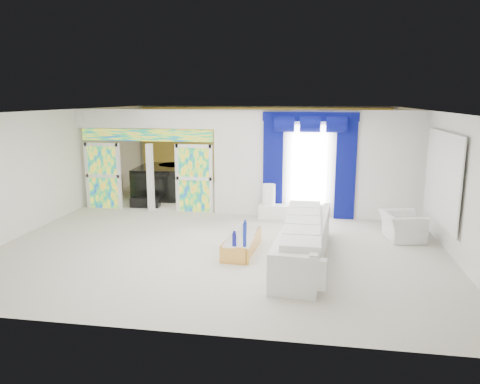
% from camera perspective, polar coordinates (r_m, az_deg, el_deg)
% --- Properties ---
extents(floor, '(12.00, 12.00, 0.00)m').
position_cam_1_polar(floor, '(12.47, -0.47, -3.80)').
color(floor, '#B7AF9E').
rests_on(floor, ground).
extents(dividing_wall, '(5.70, 0.18, 3.00)m').
position_cam_1_polar(dividing_wall, '(12.97, 9.70, 3.41)').
color(dividing_wall, white).
rests_on(dividing_wall, ground).
extents(dividing_header, '(4.30, 0.18, 0.55)m').
position_cam_1_polar(dividing_header, '(13.75, -11.69, 8.93)').
color(dividing_header, white).
rests_on(dividing_header, dividing_wall).
extents(stained_panel_left, '(0.95, 0.04, 2.00)m').
position_cam_1_polar(stained_panel_left, '(14.50, -16.68, 1.95)').
color(stained_panel_left, '#994C3F').
rests_on(stained_panel_left, ground).
extents(stained_panel_right, '(0.95, 0.04, 2.00)m').
position_cam_1_polar(stained_panel_right, '(13.50, -5.73, 1.70)').
color(stained_panel_right, '#994C3F').
rests_on(stained_panel_right, ground).
extents(stained_transom, '(4.00, 0.05, 0.35)m').
position_cam_1_polar(stained_transom, '(13.78, -11.61, 6.96)').
color(stained_transom, '#994C3F').
rests_on(stained_transom, dividing_header).
extents(window_pane, '(1.00, 0.02, 2.30)m').
position_cam_1_polar(window_pane, '(12.88, 8.58, 3.17)').
color(window_pane, white).
rests_on(window_pane, dividing_wall).
extents(blue_drape_left, '(0.55, 0.10, 2.80)m').
position_cam_1_polar(blue_drape_left, '(12.90, 4.13, 3.06)').
color(blue_drape_left, '#05044B').
rests_on(blue_drape_left, ground).
extents(blue_drape_right, '(0.55, 0.10, 2.80)m').
position_cam_1_polar(blue_drape_right, '(12.88, 13.03, 2.77)').
color(blue_drape_right, '#05044B').
rests_on(blue_drape_right, ground).
extents(blue_pelmet, '(2.60, 0.12, 0.25)m').
position_cam_1_polar(blue_pelmet, '(12.72, 8.77, 9.26)').
color(blue_pelmet, '#05044B').
rests_on(blue_pelmet, dividing_wall).
extents(wall_mirror, '(0.04, 2.70, 1.90)m').
position_cam_1_polar(wall_mirror, '(11.36, 23.97, 1.66)').
color(wall_mirror, white).
rests_on(wall_mirror, ground).
extents(gold_curtains, '(9.70, 0.12, 2.90)m').
position_cam_1_polar(gold_curtains, '(17.95, 2.74, 5.83)').
color(gold_curtains, '#B57A2B').
rests_on(gold_curtains, ground).
extents(white_sofa, '(1.15, 3.99, 0.75)m').
position_cam_1_polar(white_sofa, '(9.65, 7.95, -6.26)').
color(white_sofa, white).
rests_on(white_sofa, ground).
extents(coffee_table, '(0.68, 1.68, 0.37)m').
position_cam_1_polar(coffee_table, '(10.11, 0.25, -6.45)').
color(coffee_table, gold).
rests_on(coffee_table, ground).
extents(console_table, '(1.18, 0.44, 0.39)m').
position_cam_1_polar(console_table, '(12.86, 4.91, -2.47)').
color(console_table, white).
rests_on(console_table, ground).
extents(table_lamp, '(0.36, 0.36, 0.58)m').
position_cam_1_polar(table_lamp, '(12.77, 3.61, -0.32)').
color(table_lamp, white).
rests_on(table_lamp, console_table).
extents(armchair, '(1.03, 1.14, 0.65)m').
position_cam_1_polar(armchair, '(11.57, 19.55, -4.05)').
color(armchair, white).
rests_on(armchair, ground).
extents(grand_piano, '(1.71, 2.16, 1.04)m').
position_cam_1_polar(grand_piano, '(15.87, -9.72, 1.32)').
color(grand_piano, black).
rests_on(grand_piano, ground).
extents(piano_bench, '(0.91, 0.41, 0.30)m').
position_cam_1_polar(piano_bench, '(14.47, -11.72, -1.25)').
color(piano_bench, black).
rests_on(piano_bench, ground).
extents(tv_console, '(0.59, 0.56, 0.72)m').
position_cam_1_polar(tv_console, '(16.34, -15.39, 0.80)').
color(tv_console, tan).
rests_on(tv_console, ground).
extents(chandelier, '(0.60, 0.60, 0.60)m').
position_cam_1_polar(chandelier, '(15.86, -6.68, 9.16)').
color(chandelier, gold).
rests_on(chandelier, ceiling).
extents(decanters, '(0.22, 1.20, 0.28)m').
position_cam_1_polar(decanters, '(9.98, 0.07, -5.01)').
color(decanters, navy).
rests_on(decanters, coffee_table).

